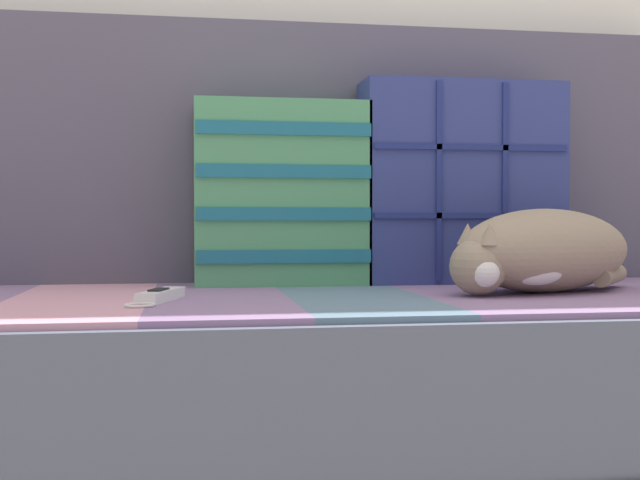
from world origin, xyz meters
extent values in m
cube|color=#3D3838|center=(0.00, 0.13, 0.09)|extent=(1.78, 0.83, 0.18)
cube|color=#4C5166|center=(0.00, 0.13, 0.30)|extent=(1.74, 0.82, 0.23)
cube|color=#C6899E|center=(-0.48, 0.12, 0.42)|extent=(0.24, 0.73, 0.01)
cube|color=gray|center=(-0.24, 0.12, 0.42)|extent=(0.24, 0.73, 0.01)
cube|color=slate|center=(0.00, 0.12, 0.42)|extent=(0.24, 0.73, 0.01)
cube|color=gray|center=(0.24, 0.12, 0.42)|extent=(0.24, 0.73, 0.01)
cube|color=gray|center=(0.48, 0.12, 0.42)|extent=(0.24, 0.73, 0.01)
cube|color=#514C60|center=(0.00, 0.48, 0.71)|extent=(1.74, 0.14, 0.57)
cube|color=navy|center=(0.29, 0.34, 0.64)|extent=(0.44, 0.13, 0.43)
cube|color=navy|center=(0.29, 0.27, 0.57)|extent=(0.42, 0.01, 0.01)
cube|color=navy|center=(0.22, 0.27, 0.64)|extent=(0.01, 0.01, 0.41)
cube|color=navy|center=(0.29, 0.27, 0.71)|extent=(0.42, 0.01, 0.01)
cube|color=navy|center=(0.37, 0.27, 0.64)|extent=(0.01, 0.01, 0.41)
cube|color=#4C9366|center=(-0.10, 0.34, 0.61)|extent=(0.36, 0.13, 0.38)
cube|color=#1E667F|center=(-0.10, 0.27, 0.48)|extent=(0.35, 0.01, 0.03)
cube|color=#1E667F|center=(-0.10, 0.27, 0.57)|extent=(0.35, 0.01, 0.03)
cube|color=#1E667F|center=(-0.10, 0.27, 0.66)|extent=(0.35, 0.01, 0.03)
cube|color=#1E667F|center=(-0.10, 0.27, 0.74)|extent=(0.35, 0.01, 0.03)
ellipsoid|color=gray|center=(0.37, 0.08, 0.50)|extent=(0.44, 0.33, 0.16)
sphere|color=gray|center=(0.21, 0.01, 0.48)|extent=(0.10, 0.10, 0.10)
sphere|color=white|center=(0.21, -0.01, 0.47)|extent=(0.06, 0.06, 0.06)
ellipsoid|color=white|center=(0.32, 0.00, 0.48)|extent=(0.12, 0.05, 0.07)
cylinder|color=gray|center=(0.52, 0.11, 0.45)|extent=(0.14, 0.16, 0.03)
cone|color=gray|center=(0.22, -0.01, 0.53)|extent=(0.04, 0.04, 0.04)
cone|color=gray|center=(0.20, 0.04, 0.53)|extent=(0.04, 0.04, 0.04)
cube|color=white|center=(-0.34, 0.03, 0.43)|extent=(0.08, 0.15, 0.02)
cube|color=black|center=(-0.34, 0.02, 0.44)|extent=(0.03, 0.06, 0.00)
cube|color=black|center=(-0.32, 0.10, 0.43)|extent=(0.03, 0.02, 0.02)
torus|color=silver|center=(-0.37, -0.06, 0.42)|extent=(0.06, 0.06, 0.01)
camera|label=1|loc=(-0.29, -1.33, 0.56)|focal=45.00mm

